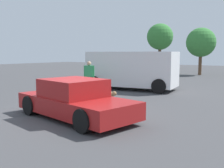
# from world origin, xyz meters

# --- Properties ---
(ground_plane) EXTENTS (80.00, 80.00, 0.00)m
(ground_plane) POSITION_xyz_m (0.00, 0.00, 0.00)
(ground_plane) COLOR #424244
(sedan_foreground) EXTENTS (4.51, 2.48, 1.24)m
(sedan_foreground) POSITION_xyz_m (0.31, -0.24, 0.57)
(sedan_foreground) COLOR maroon
(sedan_foreground) RESTS_ON ground_plane
(dog) EXTENTS (0.59, 0.34, 0.42)m
(dog) POSITION_xyz_m (-0.57, 3.02, 0.26)
(dog) COLOR olive
(dog) RESTS_ON ground_plane
(van_white) EXTENTS (5.20, 2.82, 2.13)m
(van_white) POSITION_xyz_m (-1.73, 6.64, 1.15)
(van_white) COLOR white
(van_white) RESTS_ON ground_plane
(pedestrian) EXTENTS (0.52, 0.39, 1.63)m
(pedestrian) POSITION_xyz_m (-3.01, 4.40, 0.97)
(pedestrian) COLOR gray
(pedestrian) RESTS_ON ground_plane
(tree_back_center) EXTENTS (2.73, 2.73, 4.43)m
(tree_back_center) POSITION_xyz_m (-1.69, 19.03, 3.05)
(tree_back_center) COLOR brown
(tree_back_center) RESTS_ON ground_plane
(tree_back_right) EXTENTS (3.35, 3.35, 5.84)m
(tree_back_right) POSITION_xyz_m (-8.87, 25.41, 4.13)
(tree_back_right) COLOR brown
(tree_back_right) RESTS_ON ground_plane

